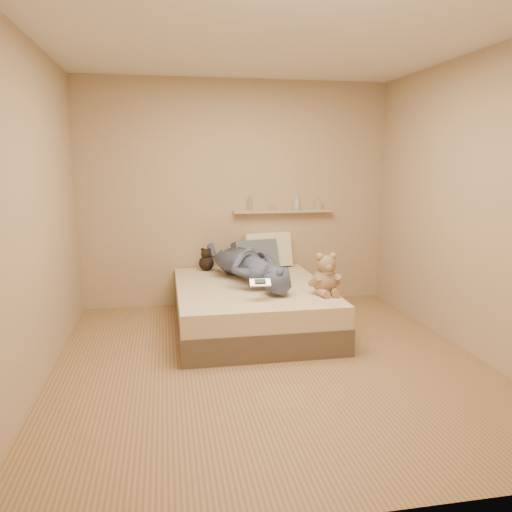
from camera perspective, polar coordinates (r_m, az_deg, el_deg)
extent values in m
plane|color=#A07953|center=(4.33, 1.58, -12.07)|extent=(3.80, 3.80, 0.00)
plane|color=silver|center=(4.10, 1.79, 23.75)|extent=(3.80, 3.80, 0.00)
plane|color=tan|center=(5.87, -2.21, 7.04)|extent=(3.60, 0.00, 3.60)
plane|color=tan|center=(2.20, 12.03, 0.65)|extent=(3.60, 0.00, 3.60)
plane|color=tan|center=(4.04, -24.25, 4.43)|extent=(0.00, 3.80, 3.80)
plane|color=tan|center=(4.72, 23.66, 5.26)|extent=(0.00, 3.80, 3.80)
cube|color=brown|center=(5.14, -0.57, -6.83)|extent=(1.50, 1.90, 0.25)
cube|color=beige|center=(5.08, -0.57, -4.41)|extent=(1.48, 1.88, 0.20)
cube|color=#B7BABE|center=(4.45, 0.48, -3.07)|extent=(0.19, 0.09, 0.06)
cube|color=black|center=(4.44, 0.49, -2.89)|extent=(0.10, 0.05, 0.03)
sphere|color=#916C4F|center=(4.74, 7.88, -2.86)|extent=(0.24, 0.24, 0.24)
sphere|color=#90714F|center=(4.69, 8.02, -0.98)|extent=(0.18, 0.18, 0.18)
sphere|color=#9F7F57|center=(4.65, 7.32, -0.07)|extent=(0.07, 0.07, 0.07)
sphere|color=tan|center=(4.70, 8.77, -0.01)|extent=(0.07, 0.07, 0.07)
sphere|color=#826347|center=(4.62, 8.35, -1.37)|extent=(0.07, 0.07, 0.07)
cylinder|color=#997E51|center=(4.68, 6.75, -2.83)|extent=(0.11, 0.17, 0.14)
cylinder|color=#A77F59|center=(4.75, 9.27, -2.68)|extent=(0.10, 0.17, 0.14)
cylinder|color=#A77759|center=(4.65, 7.62, -4.19)|extent=(0.11, 0.17, 0.08)
cylinder|color=olive|center=(4.69, 8.96, -4.10)|extent=(0.10, 0.17, 0.08)
cylinder|color=beige|center=(4.71, 8.00, -1.86)|extent=(0.13, 0.13, 0.02)
sphere|color=black|center=(5.73, -5.69, -0.81)|extent=(0.17, 0.17, 0.17)
sphere|color=black|center=(5.70, -5.74, 0.26)|extent=(0.11, 0.11, 0.11)
sphere|color=black|center=(5.70, -6.12, 0.74)|extent=(0.04, 0.04, 0.04)
sphere|color=black|center=(5.68, -5.38, 0.72)|extent=(0.04, 0.04, 0.04)
cube|color=#F0E7BE|center=(5.87, 1.32, 0.65)|extent=(0.58, 0.33, 0.43)
cube|color=#565C68|center=(5.71, -0.01, 0.06)|extent=(0.54, 0.34, 0.37)
imported|color=#4A5075|center=(5.18, -0.98, -0.85)|extent=(0.94, 1.66, 0.37)
cube|color=tan|center=(5.93, 3.17, 5.13)|extent=(1.20, 0.12, 0.03)
cylinder|color=silver|center=(5.84, -0.71, 6.06)|extent=(0.04, 0.04, 0.17)
cylinder|color=#AAA592|center=(5.90, 1.91, 5.53)|extent=(0.07, 0.07, 0.06)
imported|color=silver|center=(5.96, 4.66, 6.13)|extent=(0.08, 0.08, 0.18)
imported|color=silver|center=(6.04, 7.16, 6.04)|extent=(0.10, 0.10, 0.15)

